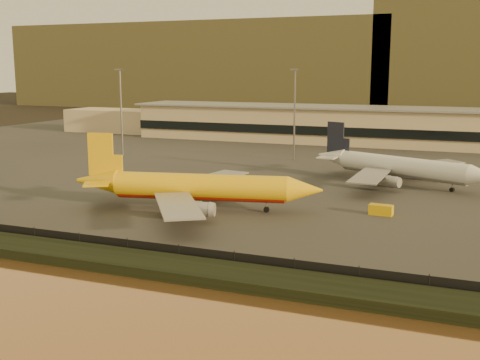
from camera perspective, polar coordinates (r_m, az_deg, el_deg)
The scene contains 11 objects.
ground at distance 93.58m, azimuth -3.20°, elevation -5.38°, with size 900.00×900.00×0.00m, color black.
embankment at distance 78.99m, azimuth -8.46°, elevation -7.97°, with size 320.00×7.00×1.40m, color black.
tarmac at distance 182.39m, azimuth 9.49°, elevation 2.33°, with size 320.00×220.00×0.20m, color #2D2D2D.
perimeter_fence at distance 82.11m, azimuth -7.06°, elevation -6.78°, with size 300.00×0.05×2.20m, color black.
terminal_building at distance 214.54m, azimuth 7.50°, elevation 5.24°, with size 202.00×25.00×12.60m.
apron_light_masts at distance 158.54m, azimuth 13.42°, elevation 6.65°, with size 152.20×12.20×25.40m.
distant_hills at distance 425.66m, azimuth 14.08°, elevation 10.98°, with size 470.00×160.00×70.00m.
dhl_cargo_jet at distance 109.68m, azimuth -4.19°, elevation -0.71°, with size 45.81×44.16×13.76m.
white_narrowbody_jet at distance 138.50m, azimuth 14.87°, elevation 1.19°, with size 42.51×40.15×12.80m.
gse_vehicle_yellow at distance 108.79m, azimuth 13.22°, elevation -2.77°, with size 4.09×1.84×1.84m, color #E6B10C.
gse_vehicle_white at distance 127.84m, azimuth -1.42°, elevation -0.48°, with size 4.54×2.04×2.04m, color silver.
Camera 1 is at (38.16, -81.52, 25.58)m, focal length 45.00 mm.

